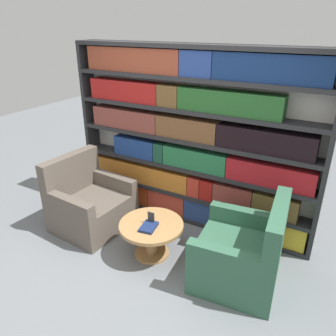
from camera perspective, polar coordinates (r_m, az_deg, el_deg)
name	(u,v)px	position (r m, az deg, el deg)	size (l,w,h in m)	color
ground_plane	(138,271)	(3.74, -5.30, -17.36)	(14.00, 14.00, 0.00)	slate
bookshelf	(191,141)	(4.12, 4.04, 4.74)	(3.21, 0.30, 2.26)	silver
armchair_left	(90,205)	(4.38, -13.50, -6.21)	(0.88, 0.94, 0.94)	brown
armchair_right	(242,254)	(3.53, 12.80, -14.45)	(0.90, 0.95, 0.94)	#336047
coffee_table	(151,232)	(3.77, -2.90, -11.15)	(0.72, 0.72, 0.42)	#AD7F4C
table_sign	(151,219)	(3.67, -2.96, -8.86)	(0.08, 0.06, 0.15)	black
stray_book	(149,227)	(3.63, -3.39, -10.20)	(0.19, 0.24, 0.03)	navy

